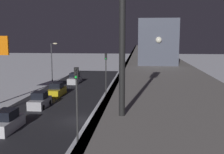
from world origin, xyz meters
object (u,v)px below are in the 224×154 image
sedan_white_2 (7,122)px  sedan_yellow (57,90)px  sedan_silver_2 (75,79)px  traffic_light_mid (106,69)px  traffic_light_near (77,95)px  sedan_silver (40,101)px  rail_signal (122,10)px  subway_train (147,39)px

sedan_white_2 → sedan_yellow: bearing=-90.0°
sedan_silver_2 → traffic_light_mid: bearing=122.8°
sedan_silver_2 → traffic_light_mid: (-7.50, 11.65, 3.40)m
sedan_white_2 → traffic_light_mid: traffic_light_mid is taller
sedan_silver_2 → traffic_light_near: 31.45m
sedan_silver → sedan_white_2: size_ratio=0.90×
rail_signal → sedan_silver: 29.59m
subway_train → traffic_light_mid: bearing=70.0°
subway_train → sedan_white_2: 36.39m
subway_train → sedan_yellow: 23.18m
sedan_silver → traffic_light_near: 14.32m
rail_signal → traffic_light_mid: rail_signal is taller
subway_train → traffic_light_near: subway_train is taller
sedan_yellow → traffic_light_near: 20.52m
sedan_silver_2 → sedan_white_2: bearing=90.0°
rail_signal → traffic_light_near: 15.54m
rail_signal → traffic_light_mid: bearing=-82.2°
sedan_silver → subway_train: bearing=-119.7°
traffic_light_near → sedan_silver: bearing=-57.4°
sedan_white_2 → sedan_silver_2: size_ratio=0.94×
rail_signal → traffic_light_mid: (4.49, -32.64, -5.21)m
sedan_white_2 → sedan_silver_2: 27.35m
traffic_light_mid → subway_train: bearing=-110.0°
sedan_silver_2 → traffic_light_mid: traffic_light_mid is taller
sedan_silver_2 → subway_train: bearing=-158.3°
subway_train → traffic_light_mid: (6.24, 17.12, -4.26)m
subway_train → sedan_silver: 28.79m
subway_train → sedan_silver_2: 16.65m
subway_train → rail_signal: bearing=88.0°
rail_signal → sedan_yellow: size_ratio=0.86×
sedan_yellow → traffic_light_mid: 8.23m
sedan_silver → sedan_silver_2: bearing=-90.0°
sedan_silver_2 → traffic_light_near: bearing=103.9°
sedan_white_2 → sedan_silver_2: bearing=-90.0°
sedan_white_2 → traffic_light_near: bearing=158.2°
rail_signal → sedan_white_2: size_ratio=0.90×
sedan_silver → sedan_silver_2: same height
subway_train → traffic_light_near: (6.24, 35.82, -4.26)m
sedan_white_2 → traffic_light_mid: bearing=-115.5°
sedan_silver → traffic_light_mid: (-7.50, -6.99, 3.41)m
subway_train → sedan_silver_2: bearing=21.7°
sedan_yellow → sedan_silver_2: size_ratio=0.97×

